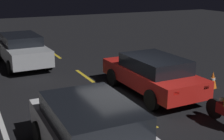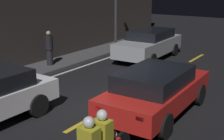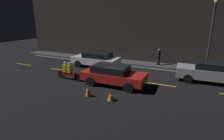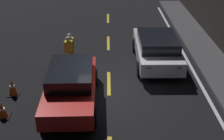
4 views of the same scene
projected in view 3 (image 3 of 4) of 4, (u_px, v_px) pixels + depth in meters
name	position (u px, v px, depth m)	size (l,w,h in m)	color
ground_plane	(115.00, 78.00, 13.54)	(56.00, 56.00, 0.00)	black
raised_curb	(134.00, 63.00, 17.76)	(28.00, 1.63, 0.15)	#424244
building_front	(138.00, 28.00, 17.63)	(28.00, 0.30, 7.02)	#2D2826
lane_dash_a	(24.00, 64.00, 17.52)	(2.00, 0.14, 0.01)	gold
lane_dash_b	(59.00, 70.00, 15.73)	(2.00, 0.14, 0.01)	gold
lane_dash_c	(104.00, 76.00, 13.94)	(2.00, 0.14, 0.01)	gold
lane_dash_d	(161.00, 85.00, 12.14)	(2.00, 0.14, 0.01)	gold
lane_solid_kerb	(131.00, 66.00, 16.86)	(25.20, 0.14, 0.01)	silver
sedan_white	(96.00, 59.00, 16.44)	(4.45, 2.02, 1.40)	silver
taxi_red	(113.00, 74.00, 11.94)	(4.36, 1.95, 1.38)	red
hatchback_silver	(210.00, 72.00, 12.45)	(4.51, 2.00, 1.45)	#9EA0A5
motorcycle	(68.00, 71.00, 12.97)	(2.14, 0.38, 1.37)	black
traffic_cone_near	(88.00, 91.00, 10.24)	(0.44, 0.44, 0.65)	black
traffic_cone_mid	(111.00, 96.00, 9.70)	(0.49, 0.49, 0.53)	black
pedestrian	(159.00, 57.00, 16.55)	(0.34, 0.34, 1.54)	black
street_lamp	(211.00, 34.00, 13.49)	(0.28, 0.28, 5.76)	#333338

